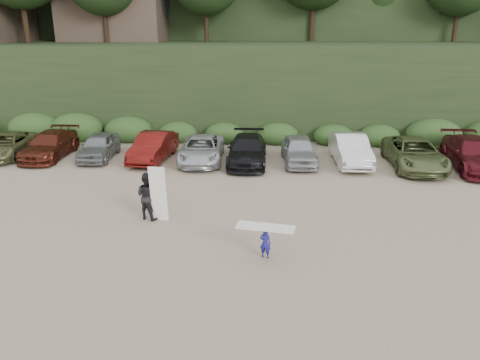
{
  "coord_description": "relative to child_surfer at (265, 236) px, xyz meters",
  "views": [
    {
      "loc": [
        1.04,
        -15.21,
        7.5
      ],
      "look_at": [
        -0.37,
        3.0,
        1.3
      ],
      "focal_mm": 35.0,
      "sensor_mm": 36.0,
      "label": 1
    }
  ],
  "objects": [
    {
      "name": "ground",
      "position": [
        -0.8,
        1.18,
        -0.78
      ],
      "size": [
        120.0,
        120.0,
        0.0
      ],
      "primitive_type": "plane",
      "color": "tan",
      "rests_on": "ground"
    },
    {
      "name": "parked_cars",
      "position": [
        -2.94,
        11.09,
        -0.03
      ],
      "size": [
        37.07,
        5.86,
        1.63
      ],
      "color": "#ACADB1",
      "rests_on": "ground"
    },
    {
      "name": "child_surfer",
      "position": [
        0.0,
        0.0,
        0.0
      ],
      "size": [
        1.98,
        0.83,
        1.15
      ],
      "color": "navy",
      "rests_on": "ground"
    },
    {
      "name": "adult_surfer",
      "position": [
        -4.71,
        2.93,
        0.19
      ],
      "size": [
        1.41,
        1.03,
        2.27
      ],
      "color": "black",
      "rests_on": "ground"
    }
  ]
}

